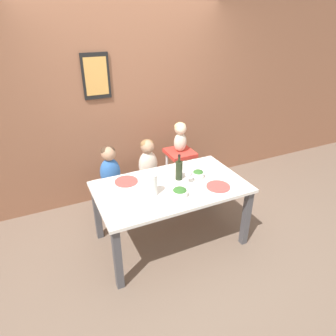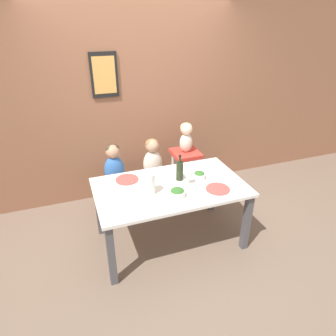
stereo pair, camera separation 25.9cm
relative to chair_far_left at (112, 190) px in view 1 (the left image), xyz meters
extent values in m
plane|color=#705B4C|center=(0.46, -0.74, -0.39)|extent=(14.00, 14.00, 0.00)
cube|color=#8E5B42|center=(0.46, 0.51, 0.96)|extent=(10.00, 0.06, 2.70)
cube|color=black|center=(0.05, 0.47, 1.30)|extent=(0.33, 0.02, 0.53)
cube|color=gold|center=(0.05, 0.46, 1.30)|extent=(0.27, 0.00, 0.44)
cube|color=white|center=(0.46, -0.74, 0.32)|extent=(1.59, 0.93, 0.03)
cube|color=#4C4C51|center=(-0.27, -1.14, -0.04)|extent=(0.07, 0.07, 0.70)
cube|color=#4C4C51|center=(1.20, -1.14, -0.04)|extent=(0.07, 0.07, 0.70)
cube|color=#4C4C51|center=(-0.27, -0.34, -0.04)|extent=(0.07, 0.07, 0.70)
cube|color=#4C4C51|center=(1.20, -0.34, -0.04)|extent=(0.07, 0.07, 0.70)
cylinder|color=silver|center=(-0.15, -0.15, -0.19)|extent=(0.04, 0.04, 0.41)
cylinder|color=silver|center=(0.15, -0.15, -0.19)|extent=(0.04, 0.04, 0.41)
cylinder|color=silver|center=(-0.15, 0.15, -0.19)|extent=(0.04, 0.04, 0.41)
cylinder|color=silver|center=(0.15, 0.15, -0.19)|extent=(0.04, 0.04, 0.41)
cube|color=white|center=(0.00, 0.00, 0.04)|extent=(0.41, 0.44, 0.05)
cylinder|color=silver|center=(0.34, -0.15, -0.19)|extent=(0.04, 0.04, 0.41)
cylinder|color=silver|center=(0.65, -0.15, -0.19)|extent=(0.04, 0.04, 0.41)
cylinder|color=silver|center=(0.34, 0.15, -0.19)|extent=(0.04, 0.04, 0.41)
cylinder|color=silver|center=(0.65, 0.15, -0.19)|extent=(0.04, 0.04, 0.41)
cube|color=white|center=(0.50, 0.00, 0.04)|extent=(0.41, 0.44, 0.05)
cylinder|color=silver|center=(0.82, -0.13, -0.04)|extent=(0.04, 0.04, 0.69)
cylinder|color=silver|center=(1.08, -0.13, -0.04)|extent=(0.04, 0.04, 0.69)
cylinder|color=silver|center=(0.82, 0.13, -0.04)|extent=(0.04, 0.04, 0.69)
cylinder|color=silver|center=(1.08, 0.13, -0.04)|extent=(0.04, 0.04, 0.69)
cube|color=red|center=(0.95, 0.00, 0.32)|extent=(0.35, 0.37, 0.05)
ellipsoid|color=#3366B2|center=(0.00, 0.00, 0.25)|extent=(0.25, 0.19, 0.37)
sphere|color=tan|center=(0.00, 0.00, 0.50)|extent=(0.17, 0.17, 0.17)
ellipsoid|color=#473323|center=(0.00, 0.01, 0.53)|extent=(0.17, 0.16, 0.12)
ellipsoid|color=beige|center=(0.50, 0.00, 0.25)|extent=(0.25, 0.19, 0.37)
sphere|color=tan|center=(0.50, 0.00, 0.50)|extent=(0.17, 0.17, 0.17)
ellipsoid|color=olive|center=(0.50, 0.01, 0.53)|extent=(0.17, 0.16, 0.12)
ellipsoid|color=beige|center=(0.95, 0.00, 0.48)|extent=(0.17, 0.13, 0.26)
sphere|color=beige|center=(0.95, 0.00, 0.66)|extent=(0.16, 0.16, 0.16)
ellipsoid|color=#DBC684|center=(0.95, 0.01, 0.69)|extent=(0.15, 0.15, 0.11)
cylinder|color=#232D19|center=(0.61, -0.65, 0.45)|extent=(0.08, 0.08, 0.21)
cylinder|color=#232D19|center=(0.61, -0.65, 0.59)|extent=(0.03, 0.03, 0.08)
cylinder|color=black|center=(0.61, -0.65, 0.63)|extent=(0.03, 0.03, 0.02)
cylinder|color=white|center=(0.21, -0.81, 0.46)|extent=(0.11, 0.11, 0.23)
cylinder|color=white|center=(0.66, -0.77, 0.34)|extent=(0.06, 0.06, 0.00)
cylinder|color=white|center=(0.66, -0.77, 0.38)|extent=(0.01, 0.01, 0.07)
ellipsoid|color=white|center=(0.66, -0.77, 0.46)|extent=(0.07, 0.07, 0.09)
cylinder|color=white|center=(0.46, -0.96, 0.37)|extent=(0.16, 0.16, 0.07)
ellipsoid|color=#336628|center=(0.46, -0.96, 0.41)|extent=(0.14, 0.14, 0.05)
cylinder|color=white|center=(0.82, -0.71, 0.37)|extent=(0.13, 0.13, 0.07)
ellipsoid|color=#336628|center=(0.82, -0.71, 0.41)|extent=(0.11, 0.11, 0.05)
cylinder|color=silver|center=(0.01, -0.93, 0.35)|extent=(0.25, 0.25, 0.01)
cylinder|color=#D14C47|center=(0.06, -0.46, 0.35)|extent=(0.25, 0.25, 0.01)
cylinder|color=silver|center=(0.94, -0.49, 0.35)|extent=(0.25, 0.25, 0.01)
cylinder|color=#D14C47|center=(0.90, -0.98, 0.35)|extent=(0.25, 0.25, 0.01)
camera|label=1|loc=(-0.73, -3.20, 1.98)|focal=32.00mm
camera|label=2|loc=(-0.49, -3.30, 1.98)|focal=32.00mm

